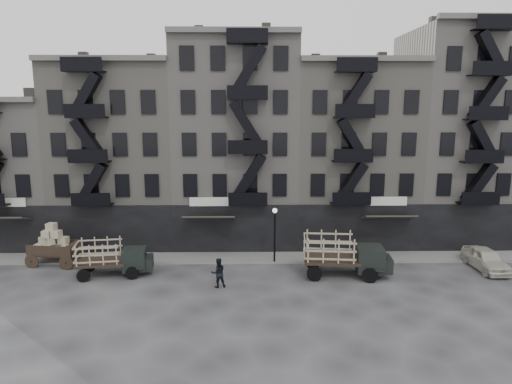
{
  "coord_description": "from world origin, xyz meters",
  "views": [
    {
      "loc": [
        1.11,
        -30.22,
        11.89
      ],
      "look_at": [
        1.63,
        4.0,
        5.24
      ],
      "focal_mm": 32.0,
      "sensor_mm": 36.0,
      "label": 1
    }
  ],
  "objects_px": {
    "stake_truck_west": "(112,255)",
    "stake_truck_east": "(344,252)",
    "pedestrian_mid": "(218,273)",
    "car_east": "(486,259)",
    "wagon": "(53,241)"
  },
  "relations": [
    {
      "from": "stake_truck_east",
      "to": "stake_truck_west",
      "type": "bearing_deg",
      "value": -175.94
    },
    {
      "from": "stake_truck_west",
      "to": "car_east",
      "type": "xyz_separation_m",
      "value": [
        26.81,
        0.78,
        -0.69
      ]
    },
    {
      "from": "stake_truck_west",
      "to": "pedestrian_mid",
      "type": "bearing_deg",
      "value": -23.97
    },
    {
      "from": "stake_truck_west",
      "to": "pedestrian_mid",
      "type": "distance_m",
      "value": 7.89
    },
    {
      "from": "wagon",
      "to": "pedestrian_mid",
      "type": "bearing_deg",
      "value": -11.79
    },
    {
      "from": "wagon",
      "to": "stake_truck_west",
      "type": "bearing_deg",
      "value": -16.36
    },
    {
      "from": "car_east",
      "to": "pedestrian_mid",
      "type": "relative_size",
      "value": 2.32
    },
    {
      "from": "stake_truck_west",
      "to": "stake_truck_east",
      "type": "relative_size",
      "value": 0.87
    },
    {
      "from": "car_east",
      "to": "pedestrian_mid",
      "type": "distance_m",
      "value": 19.49
    },
    {
      "from": "stake_truck_east",
      "to": "pedestrian_mid",
      "type": "height_order",
      "value": "stake_truck_east"
    },
    {
      "from": "stake_truck_east",
      "to": "car_east",
      "type": "bearing_deg",
      "value": 11.39
    },
    {
      "from": "car_east",
      "to": "wagon",
      "type": "bearing_deg",
      "value": 175.47
    },
    {
      "from": "wagon",
      "to": "car_east",
      "type": "bearing_deg",
      "value": 5.13
    },
    {
      "from": "wagon",
      "to": "stake_truck_east",
      "type": "distance_m",
      "value": 21.38
    },
    {
      "from": "pedestrian_mid",
      "to": "wagon",
      "type": "bearing_deg",
      "value": -35.41
    }
  ]
}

